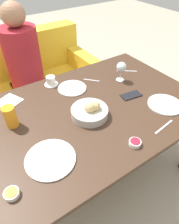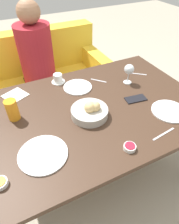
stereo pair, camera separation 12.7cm
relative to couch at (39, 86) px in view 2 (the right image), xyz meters
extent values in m
plane|color=#A89E89|center=(0.16, -1.08, -0.31)|extent=(10.00, 10.00, 0.00)
cube|color=#3D281C|center=(0.16, -1.08, 0.41)|extent=(1.49, 1.03, 0.03)
cube|color=#3D281C|center=(0.85, -0.62, 0.04)|extent=(0.06, 0.06, 0.70)
cube|color=gold|center=(0.00, -0.05, -0.10)|extent=(1.48, 0.70, 0.43)
cube|color=gold|center=(0.00, 0.20, 0.34)|extent=(1.48, 0.20, 0.45)
cube|color=gold|center=(0.67, -0.05, 0.00)|extent=(0.14, 0.70, 0.63)
cube|color=#23232D|center=(0.00, -0.15, -0.10)|extent=(0.31, 0.42, 0.43)
cylinder|color=#A31E28|center=(0.00, -0.15, 0.42)|extent=(0.33, 0.33, 0.61)
sphere|color=#9E7051|center=(0.00, -0.15, 0.83)|extent=(0.20, 0.20, 0.20)
cylinder|color=#B2ADA3|center=(0.08, -1.14, 0.45)|extent=(0.24, 0.24, 0.05)
sphere|color=#DBB775|center=(0.12, -1.16, 0.50)|extent=(0.07, 0.07, 0.07)
sphere|color=#DBB775|center=(0.08, -1.15, 0.50)|extent=(0.07, 0.07, 0.07)
cylinder|color=white|center=(-0.27, -1.31, 0.43)|extent=(0.26, 0.26, 0.01)
cylinder|color=white|center=(0.57, -1.34, 0.43)|extent=(0.23, 0.23, 0.01)
cylinder|color=white|center=(0.14, -0.82, 0.43)|extent=(0.22, 0.22, 0.01)
cylinder|color=orange|center=(-0.35, -0.95, 0.49)|extent=(0.07, 0.07, 0.14)
cylinder|color=silver|center=(0.53, -0.92, 0.43)|extent=(0.06, 0.06, 0.00)
cylinder|color=silver|center=(0.53, -0.92, 0.47)|extent=(0.01, 0.01, 0.07)
sphere|color=silver|center=(0.53, -0.92, 0.54)|extent=(0.08, 0.08, 0.08)
cylinder|color=white|center=(0.04, -0.67, 0.43)|extent=(0.11, 0.11, 0.01)
cylinder|color=white|center=(0.04, -0.67, 0.46)|extent=(0.07, 0.07, 0.06)
cylinder|color=white|center=(0.16, -1.48, 0.44)|extent=(0.07, 0.07, 0.03)
cylinder|color=#A3192D|center=(0.16, -1.48, 0.45)|extent=(0.06, 0.06, 0.00)
cylinder|color=white|center=(-0.50, -1.39, 0.44)|extent=(0.07, 0.07, 0.03)
cube|color=#B7B7BC|center=(0.67, -0.84, 0.42)|extent=(0.14, 0.12, 0.00)
cube|color=#B7B7BC|center=(0.40, -1.48, 0.42)|extent=(0.17, 0.03, 0.00)
cube|color=#B7B7BC|center=(0.34, -0.80, 0.42)|extent=(0.10, 0.10, 0.00)
cube|color=silver|center=(-0.31, -0.71, 0.42)|extent=(0.20, 0.20, 0.00)
cube|color=black|center=(0.46, -1.13, 0.43)|extent=(0.16, 0.09, 0.01)
camera|label=1|loc=(-0.45, -1.94, 1.29)|focal=32.00mm
camera|label=2|loc=(-0.34, -2.00, 1.29)|focal=32.00mm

